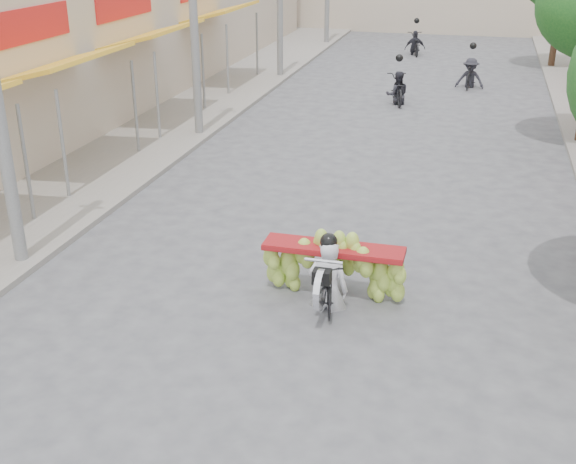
{
  "coord_description": "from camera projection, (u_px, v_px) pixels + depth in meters",
  "views": [
    {
      "loc": [
        2.46,
        -7.39,
        5.86
      ],
      "look_at": [
        -0.36,
        3.26,
        1.1
      ],
      "focal_mm": 45.0,
      "sensor_mm": 36.0,
      "label": 1
    }
  ],
  "objects": [
    {
      "name": "bg_motorbike_c",
      "position": [
        416.0,
        38.0,
        34.07
      ],
      "size": [
        1.06,
        1.89,
        1.95
      ],
      "color": "black",
      "rests_on": "ground"
    },
    {
      "name": "shophouse_row_left",
      "position": [
        28.0,
        17.0,
        23.5
      ],
      "size": [
        9.77,
        40.0,
        6.0
      ],
      "color": "#BCA994",
      "rests_on": "ground"
    },
    {
      "name": "bg_motorbike_b",
      "position": [
        471.0,
        66.0,
        27.24
      ],
      "size": [
        1.11,
        1.77,
        1.95
      ],
      "color": "black",
      "rests_on": "ground"
    },
    {
      "name": "sidewalk_left",
      "position": [
        188.0,
        108.0,
        24.4
      ],
      "size": [
        4.0,
        60.0,
        0.12
      ],
      "primitive_type": "cube",
      "color": "gray",
      "rests_on": "ground"
    },
    {
      "name": "bg_motorbike_a",
      "position": [
        398.0,
        83.0,
        24.89
      ],
      "size": [
        1.06,
        1.85,
        1.95
      ],
      "color": "black",
      "rests_on": "ground"
    },
    {
      "name": "ground",
      "position": [
        251.0,
        407.0,
        9.46
      ],
      "size": [
        120.0,
        120.0,
        0.0
      ],
      "primitive_type": "plane",
      "color": "#535358",
      "rests_on": "ground"
    },
    {
      "name": "banana_motorbike",
      "position": [
        331.0,
        261.0,
        11.78
      ],
      "size": [
        2.34,
        1.77,
        2.25
      ],
      "color": "black",
      "rests_on": "ground"
    }
  ]
}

